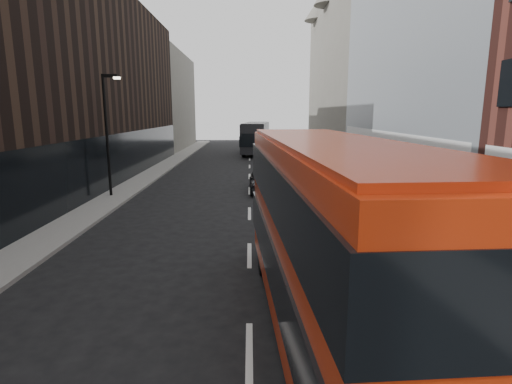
{
  "coord_description": "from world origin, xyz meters",
  "views": [
    {
      "loc": [
        0.02,
        -5.53,
        4.99
      ],
      "look_at": [
        0.22,
        6.99,
        2.5
      ],
      "focal_mm": 28.0,
      "sensor_mm": 36.0,
      "label": 1
    }
  ],
  "objects_px": {
    "car_b": "(273,176)",
    "car_c": "(298,161)",
    "car_a": "(263,180)",
    "red_bus": "(329,231)",
    "street_lamp": "(108,127)",
    "grey_bus": "(256,137)"
  },
  "relations": [
    {
      "from": "car_b",
      "to": "street_lamp",
      "type": "bearing_deg",
      "value": -156.37
    },
    {
      "from": "street_lamp",
      "to": "red_bus",
      "type": "height_order",
      "value": "street_lamp"
    },
    {
      "from": "street_lamp",
      "to": "grey_bus",
      "type": "bearing_deg",
      "value": 71.06
    },
    {
      "from": "red_bus",
      "to": "car_a",
      "type": "relative_size",
      "value": 2.49
    },
    {
      "from": "street_lamp",
      "to": "grey_bus",
      "type": "xyz_separation_m",
      "value": [
        9.02,
        26.29,
        -2.13
      ]
    },
    {
      "from": "street_lamp",
      "to": "car_a",
      "type": "distance_m",
      "value": 9.89
    },
    {
      "from": "red_bus",
      "to": "street_lamp",
      "type": "bearing_deg",
      "value": 119.93
    },
    {
      "from": "car_c",
      "to": "car_a",
      "type": "bearing_deg",
      "value": -115.33
    },
    {
      "from": "street_lamp",
      "to": "car_a",
      "type": "xyz_separation_m",
      "value": [
        9.11,
        1.73,
        -3.42
      ]
    },
    {
      "from": "red_bus",
      "to": "car_a",
      "type": "distance_m",
      "value": 17.03
    },
    {
      "from": "street_lamp",
      "to": "car_b",
      "type": "height_order",
      "value": "street_lamp"
    },
    {
      "from": "street_lamp",
      "to": "car_b",
      "type": "relative_size",
      "value": 1.89
    },
    {
      "from": "car_b",
      "to": "car_c",
      "type": "distance_m",
      "value": 8.63
    },
    {
      "from": "car_b",
      "to": "grey_bus",
      "type": "bearing_deg",
      "value": 92.59
    },
    {
      "from": "grey_bus",
      "to": "car_c",
      "type": "relative_size",
      "value": 2.61
    },
    {
      "from": "red_bus",
      "to": "car_c",
      "type": "xyz_separation_m",
      "value": [
        2.64,
        27.6,
        -1.8
      ]
    },
    {
      "from": "grey_bus",
      "to": "street_lamp",
      "type": "bearing_deg",
      "value": -103.5
    },
    {
      "from": "street_lamp",
      "to": "red_bus",
      "type": "bearing_deg",
      "value": -56.74
    },
    {
      "from": "car_a",
      "to": "car_c",
      "type": "xyz_separation_m",
      "value": [
        3.49,
        10.67,
        -0.09
      ]
    },
    {
      "from": "car_a",
      "to": "car_c",
      "type": "distance_m",
      "value": 11.23
    },
    {
      "from": "car_a",
      "to": "red_bus",
      "type": "bearing_deg",
      "value": -87.57
    },
    {
      "from": "street_lamp",
      "to": "grey_bus",
      "type": "relative_size",
      "value": 0.58
    }
  ]
}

